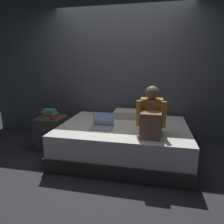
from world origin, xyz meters
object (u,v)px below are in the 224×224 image
nightstand (51,133)px  mug (53,117)px  bed (124,141)px  pillow (130,114)px  person_sitting (151,117)px  book_stack (50,113)px  laptop (102,124)px

nightstand → mug: bearing=-42.7°
bed → pillow: (0.05, 0.45, 0.34)m
person_sitting → pillow: bearing=115.1°
book_stack → person_sitting: bearing=-12.9°
person_sitting → book_stack: person_sitting is taller
pillow → person_sitting: bearing=-64.9°
nightstand → book_stack: 0.36m
laptop → mug: (-0.88, 0.14, 0.02)m
book_stack → mug: size_ratio=2.60×
nightstand → person_sitting: (1.72, -0.41, 0.50)m
nightstand → book_stack: book_stack is taller
bed → laptop: size_ratio=6.25×
mug → book_stack: bearing=140.3°
laptop → mug: bearing=170.8°
bed → mug: 1.22m
laptop → bed: bearing=34.5°
book_stack → pillow: bearing=16.6°
bed → laptop: laptop is taller
laptop → book_stack: 1.04m
bed → mug: (-1.17, -0.06, 0.35)m
person_sitting → laptop: bearing=168.5°
bed → nightstand: nightstand is taller
bed → pillow: size_ratio=3.57×
laptop → pillow: (0.34, 0.65, 0.01)m
person_sitting → laptop: 0.75m
nightstand → pillow: size_ratio=1.02×
bed → nightstand: size_ratio=3.52×
bed → person_sitting: size_ratio=3.05×
nightstand → pillow: pillow is taller
pillow → book_stack: size_ratio=2.40×
bed → pillow: pillow is taller
nightstand → pillow: (1.35, 0.39, 0.32)m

